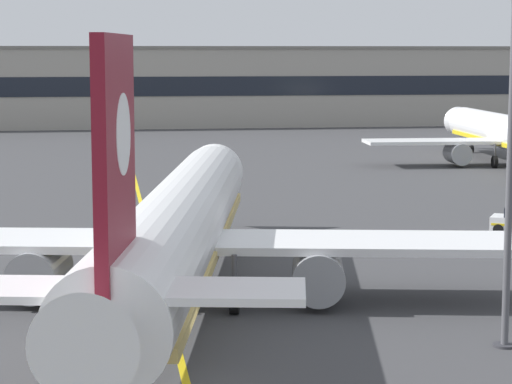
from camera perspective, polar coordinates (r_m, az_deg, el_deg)
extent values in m
cube|color=yellow|center=(64.40, -5.89, -2.31)|extent=(0.47, 180.00, 0.01)
cylinder|color=white|center=(46.36, -4.26, -1.82)|extent=(10.33, 36.09, 3.80)
cone|color=white|center=(65.39, -2.36, 0.98)|extent=(4.03, 3.22, 3.61)
cone|color=white|center=(27.52, -8.86, -7.67)|extent=(3.31, 3.27, 2.85)
cube|color=#DBBC66|center=(46.55, -4.25, -3.09)|extent=(9.73, 33.24, 0.44)
cube|color=black|center=(63.43, -2.50, 1.37)|extent=(3.00, 1.60, 0.60)
cube|color=white|center=(47.10, -4.17, -2.72)|extent=(32.34, 10.58, 0.36)
cylinder|color=gray|center=(47.46, -11.77, -4.28)|extent=(2.92, 3.96, 2.30)
cylinder|color=black|center=(49.22, -11.25, -3.84)|extent=(1.95, 0.53, 1.95)
cylinder|color=gray|center=(46.08, 3.41, -4.49)|extent=(2.92, 3.96, 2.30)
cylinder|color=black|center=(47.88, 3.37, -4.02)|extent=(1.95, 0.53, 1.95)
cube|color=maroon|center=(30.24, -7.72, 1.75)|extent=(1.27, 4.79, 7.20)
cylinder|color=white|center=(30.47, -7.65, 3.15)|extent=(0.87, 2.44, 2.40)
cube|color=white|center=(30.27, -7.79, -5.35)|extent=(11.33, 4.77, 0.24)
cylinder|color=#4C4C51|center=(60.93, -2.71, -1.44)|extent=(0.24, 0.24, 1.60)
cylinder|color=black|center=(61.10, -2.70, -2.39)|extent=(0.56, 0.96, 0.90)
cylinder|color=#4C4C51|center=(45.11, -7.82, -4.37)|extent=(0.24, 0.24, 1.60)
cylinder|color=black|center=(45.36, -7.79, -5.76)|extent=(0.63, 1.35, 1.30)
cylinder|color=#4C4C51|center=(44.51, -1.19, -4.46)|extent=(0.24, 0.24, 1.60)
cylinder|color=black|center=(44.76, -1.19, -5.87)|extent=(0.63, 1.35, 1.30)
cone|color=white|center=(121.75, 11.13, 3.80)|extent=(3.38, 2.50, 3.27)
cube|color=gold|center=(105.26, 13.86, 2.61)|extent=(4.76, 30.12, 0.40)
cube|color=black|center=(120.07, 11.38, 4.03)|extent=(2.62, 1.12, 0.54)
cube|color=white|center=(105.75, 13.76, 2.73)|extent=(29.15, 5.69, 0.33)
cylinder|color=gray|center=(103.26, 10.97, 2.09)|extent=(2.23, 3.35, 2.08)
cylinder|color=black|center=(104.86, 10.71, 2.18)|extent=(1.78, 0.25, 1.77)
cylinder|color=#4C4C51|center=(117.74, 11.72, 2.76)|extent=(0.22, 0.22, 1.45)
cylinder|color=black|center=(117.83, 11.71, 2.31)|extent=(0.40, 0.83, 0.82)
cylinder|color=#4C4C51|center=(102.84, 12.94, 2.18)|extent=(0.22, 0.22, 1.45)
cylinder|color=black|center=(102.94, 12.93, 1.62)|extent=(0.42, 1.19, 1.18)
cylinder|color=#515156|center=(39.87, 13.74, 1.45)|extent=(0.28, 0.28, 13.92)
cylinder|color=#333338|center=(41.17, 13.43, -8.16)|extent=(0.90, 0.90, 0.10)
cylinder|color=black|center=(65.61, 13.12, -2.00)|extent=(0.66, 0.51, 0.64)
cylinder|color=black|center=(67.33, 13.35, -1.76)|extent=(0.66, 0.51, 0.64)
cone|color=orange|center=(62.41, -4.70, -2.36)|extent=(0.36, 0.36, 0.55)
cylinder|color=white|center=(62.41, -4.70, -2.33)|extent=(0.23, 0.23, 0.07)
cube|color=orange|center=(62.46, -4.70, -2.59)|extent=(0.44, 0.44, 0.03)
cube|color=#9E998E|center=(156.54, -9.03, 5.63)|extent=(139.19, 12.00, 11.51)
cube|color=black|center=(150.48, -9.06, 5.71)|extent=(133.62, 0.12, 2.80)
cube|color=slate|center=(156.45, -9.08, 7.81)|extent=(139.59, 12.40, 0.40)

